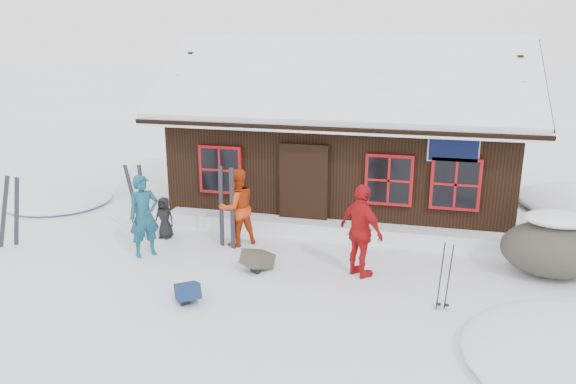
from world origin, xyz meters
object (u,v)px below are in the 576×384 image
Objects in this scene: ski_poles at (445,278)px; backpack_blue at (188,295)px; skier_crouched at (164,218)px; ski_pair_left at (10,212)px; skier_orange_left at (237,207)px; boulder at (554,247)px; backpack_olive at (258,263)px; skier_orange_right at (361,231)px; skier_teal at (144,216)px.

ski_poles is 2.48× the size of backpack_blue.
skier_crouched is 3.21m from ski_pair_left.
backpack_blue is (-4.23, -0.79, -0.44)m from ski_poles.
skier_orange_left is 1.76m from skier_crouched.
boulder is at bearing -14.01° from backpack_blue.
backpack_olive reaches higher than backpack_blue.
boulder is (6.30, -0.08, -0.28)m from skier_orange_left.
skier_orange_left is 0.88× the size of boulder.
skier_orange_left is 3.45× the size of backpack_blue.
boulder is (3.52, 0.91, -0.33)m from skier_orange_right.
skier_teal reaches higher than ski_poles.
skier_orange_right is 2.11m from backpack_olive.
ski_pair_left is at bearing 175.40° from ski_poles.
skier_orange_right is 3.24× the size of backpack_olive.
skier_crouched is at bearing 161.74° from ski_poles.
ski_poles is 2.20× the size of backpack_olive.
skier_orange_left reaches higher than ski_poles.
skier_crouched reaches higher than backpack_olive.
boulder is 3.90× the size of backpack_blue.
boulder is 1.19× the size of ski_pair_left.
boulder is 1.57× the size of ski_poles.
ski_poles reaches higher than backpack_blue.
skier_orange_left is 4.83m from ski_pair_left.
skier_teal is 8.00m from boulder.
skier_orange_right is 0.94× the size of boulder.
skier_orange_left is at bearing 53.65° from backpack_blue.
skier_teal is 3.10× the size of backpack_olive.
ski_poles is 3.58m from backpack_olive.
ski_poles is (6.00, -1.98, 0.10)m from skier_crouched.
skier_teal is at bearing -12.21° from skier_orange_left.
skier_orange_left reaches higher than backpack_olive.
skier_crouched is (-0.08, 1.03, -0.38)m from skier_teal.
boulder is 3.46× the size of backpack_olive.
skier_orange_right is 3.66× the size of backpack_blue.
boulder reaches higher than skier_crouched.
skier_orange_right reaches higher than skier_teal.
boulder is at bearing 43.42° from ski_poles.
backpack_blue is (1.77, -2.77, -0.34)m from skier_crouched.
skier_orange_left reaches higher than backpack_blue.
backpack_olive is at bearing -49.25° from skier_teal.
ski_pair_left is 2.92× the size of backpack_olive.
ski_poles is (8.94, -0.72, -0.19)m from ski_pair_left.
skier_orange_left is 1.61m from backpack_olive.
skier_teal reaches higher than backpack_blue.
skier_orange_left is 4.73m from ski_poles.
ski_poles is at bearing -26.76° from backpack_blue.
skier_teal is 3.03m from ski_pair_left.
skier_crouched is at bearing 26.73° from skier_orange_right.
backpack_olive is at bearing 79.50° from skier_orange_left.
backpack_blue is at bearing -91.28° from skier_teal.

